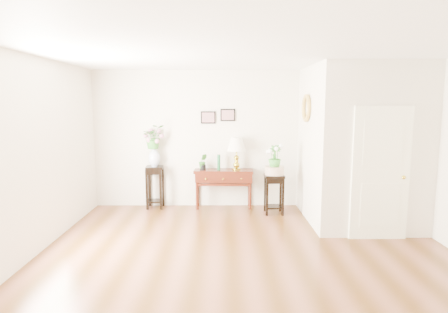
{
  "coord_description": "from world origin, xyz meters",
  "views": [
    {
      "loc": [
        -0.37,
        -4.93,
        2.14
      ],
      "look_at": [
        -0.33,
        1.3,
        1.25
      ],
      "focal_mm": 30.0,
      "sensor_mm": 36.0,
      "label": 1
    }
  ],
  "objects_px": {
    "console_table": "(224,189)",
    "plant_stand_a": "(155,187)",
    "table_lamp": "(237,153)",
    "plant_stand_b": "(274,194)"
  },
  "relations": [
    {
      "from": "console_table",
      "to": "plant_stand_a",
      "type": "relative_size",
      "value": 1.38
    },
    {
      "from": "plant_stand_a",
      "to": "table_lamp",
      "type": "bearing_deg",
      "value": 0.0
    },
    {
      "from": "console_table",
      "to": "table_lamp",
      "type": "xyz_separation_m",
      "value": [
        0.26,
        0.0,
        0.75
      ]
    },
    {
      "from": "console_table",
      "to": "plant_stand_a",
      "type": "xyz_separation_m",
      "value": [
        -1.41,
        0.0,
        0.04
      ]
    },
    {
      "from": "table_lamp",
      "to": "plant_stand_a",
      "type": "relative_size",
      "value": 0.76
    },
    {
      "from": "table_lamp",
      "to": "plant_stand_b",
      "type": "relative_size",
      "value": 0.86
    },
    {
      "from": "console_table",
      "to": "table_lamp",
      "type": "bearing_deg",
      "value": 2.72
    },
    {
      "from": "console_table",
      "to": "plant_stand_a",
      "type": "bearing_deg",
      "value": -177.28
    },
    {
      "from": "table_lamp",
      "to": "plant_stand_b",
      "type": "bearing_deg",
      "value": -30.38
    },
    {
      "from": "console_table",
      "to": "plant_stand_b",
      "type": "xyz_separation_m",
      "value": [
        0.98,
        -0.42,
        -0.01
      ]
    }
  ]
}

